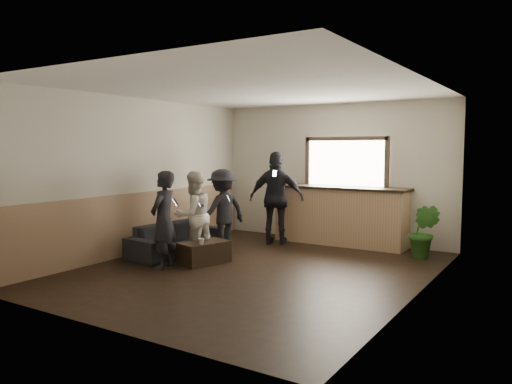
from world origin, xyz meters
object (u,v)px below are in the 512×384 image
Objects in this scene: cup_a at (207,237)px; potted_plant at (424,231)px; person_a at (164,220)px; cup_b at (201,241)px; coffee_table at (204,253)px; person_b at (193,215)px; bar_counter at (340,212)px; sofa at (179,239)px; person_c at (223,210)px; person_d at (277,198)px.

potted_plant is at bearing 34.49° from cup_a.
potted_plant is 4.42m from person_a.
cup_b is (0.17, -0.37, 0.00)m from cup_a.
coffee_table is 7.23× the size of cup_a.
cup_b is at bearing 68.58° from person_b.
bar_counter is 1.39× the size of sofa.
potted_plant is 3.59m from person_c.
person_b is 1.99m from person_d.
cup_b is 0.05× the size of person_d.
sofa is 1.11m from person_a.
person_d is at bearing 81.21° from cup_a.
bar_counter is at bearing 65.60° from coffee_table.
person_c reaches higher than sofa.
person_c is (-1.60, -1.76, 0.12)m from bar_counter.
cup_a is at bearing -93.06° from sofa.
potted_plant is at bearing -56.41° from sofa.
sofa is 2.40× the size of coffee_table.
person_c is (0.45, 0.70, 0.48)m from sofa.
person_d is (0.19, 2.06, 0.74)m from coffee_table.
person_c reaches higher than cup_b.
bar_counter reaches higher than person_b.
person_c is (-0.26, 0.80, 0.36)m from cup_a.
person_c is (-0.00, 1.59, -0.02)m from person_a.
sofa is 1.00m from cup_b.
sofa is at bearing -129.87° from bar_counter.
potted_plant is 0.51× the size of person_d.
person_d is at bearing 84.61° from coffee_table.
cup_b is at bearing -139.50° from potted_plant.
cup_b is at bearing 35.83° from person_c.
sofa is 2.11m from person_d.
person_b reaches higher than cup_a.
person_a is (-1.60, -3.34, 0.13)m from bar_counter.
person_b is at bearing 156.50° from coffee_table.
coffee_table is 1.21m from person_c.
bar_counter is 1.30m from person_d.
bar_counter is 1.47× the size of person_d.
person_c is at bearing 42.53° from person_d.
cup_a is (0.71, -0.11, 0.12)m from sofa.
sofa is at bearing 171.27° from cup_a.
person_c is (-0.00, 0.85, 0.00)m from person_b.
person_d reaches higher than person_c.
cup_a is at bearing -117.67° from bar_counter.
cup_a is 0.07× the size of person_a.
person_b is at bearing 165.67° from person_a.
sofa is at bearing -167.50° from person_a.
person_c is (-3.33, -1.31, 0.29)m from potted_plant.
person_b is (0.45, -0.15, 0.47)m from sofa.
person_b reaches higher than potted_plant.
potted_plant reaches higher than sofa.
cup_a is at bearing 60.95° from person_d.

